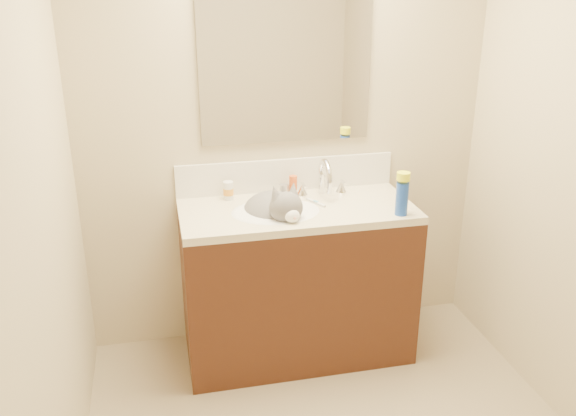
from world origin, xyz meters
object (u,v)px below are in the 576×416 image
cat (276,213)px  vanity_cabinet (297,285)px  basin (276,224)px  amber_bottle (293,185)px  faucet (324,180)px  spray_can (402,199)px  silver_jar (284,190)px  pill_bottle (228,191)px

cat → vanity_cabinet: bearing=-10.9°
basin → amber_bottle: (0.14, 0.22, 0.12)m
faucet → spray_can: size_ratio=1.67×
amber_bottle → silver_jar: bearing=171.8°
amber_bottle → spray_can: (0.46, -0.40, 0.03)m
cat → spray_can: (0.59, -0.21, 0.11)m
vanity_cabinet → spray_can: spray_can is taller
faucet → cat: faucet is taller
faucet → cat: (-0.29, -0.14, -0.11)m
basin → pill_bottle: size_ratio=4.61×
faucet → silver_jar: bearing=164.5°
pill_bottle → amber_bottle: bearing=-1.1°
basin → amber_bottle: amber_bottle is taller
silver_jar → cat: bearing=-113.4°
pill_bottle → spray_can: spray_can is taller
faucet → spray_can: faucet is taller
cat → amber_bottle: (0.14, 0.19, 0.08)m
vanity_cabinet → basin: size_ratio=2.67×
vanity_cabinet → silver_jar: (-0.03, 0.19, 0.48)m
spray_can → vanity_cabinet: bearing=156.4°
cat → silver_jar: 0.22m
cat → faucet: bearing=12.8°
cat → pill_bottle: size_ratio=4.79×
spray_can → pill_bottle: bearing=153.4°
cat → spray_can: size_ratio=2.78×
faucet → spray_can: bearing=-49.2°
basin → cat: (0.01, 0.03, 0.05)m
cat → spray_can: 0.64m
vanity_cabinet → basin: (-0.12, -0.03, 0.38)m
basin → cat: cat is taller
basin → pill_bottle: (-0.21, 0.22, 0.12)m
basin → silver_jar: 0.26m
basin → spray_can: 0.64m
faucet → pill_bottle: bearing=173.5°
faucet → spray_can: (0.30, -0.35, -0.00)m
pill_bottle → faucet: bearing=-6.5°
faucet → pill_bottle: (-0.51, 0.06, -0.04)m
basin → spray_can: spray_can is taller
vanity_cabinet → spray_can: size_ratio=7.14×
vanity_cabinet → amber_bottle: 0.54m
basin → silver_jar: silver_jar is taller
amber_bottle → cat: bearing=-125.2°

